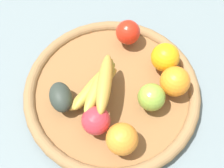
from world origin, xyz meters
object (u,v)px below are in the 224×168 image
object	(u,v)px
apple_1	(96,121)
apple_0	(151,97)
orange_1	(175,81)
avocado	(61,97)
orange_0	(165,57)
apple_2	(128,32)
banana_bunch	(98,86)
orange_2	(122,139)

from	to	relation	value
apple_1	apple_0	xyz separation A→B (m)	(0.14, 0.03, 0.00)
orange_1	avocado	world-z (taller)	orange_1
apple_0	orange_0	bearing A→B (deg)	55.16
orange_0	apple_1	bearing A→B (deg)	-149.46
apple_1	apple_0	size ratio (longest dim) A/B	1.00
apple_0	avocado	xyz separation A→B (m)	(-0.20, 0.06, -0.01)
apple_2	orange_1	distance (m)	0.19
apple_2	avocado	distance (m)	0.25
avocado	apple_1	bearing A→B (deg)	-50.53
apple_1	avocado	world-z (taller)	apple_1
apple_1	orange_0	bearing A→B (deg)	30.54
apple_1	avocado	size ratio (longest dim) A/B	0.84
orange_1	avocado	distance (m)	0.27
banana_bunch	orange_1	distance (m)	0.18
apple_1	orange_0	size ratio (longest dim) A/B	0.91
apple_0	avocado	distance (m)	0.21
orange_1	avocado	xyz separation A→B (m)	(-0.27, 0.03, -0.01)
orange_1	apple_0	bearing A→B (deg)	-159.64
apple_2	orange_1	world-z (taller)	orange_1
apple_1	orange_1	size ratio (longest dim) A/B	0.90
apple_0	apple_2	bearing A→B (deg)	90.25
banana_bunch	avocado	size ratio (longest dim) A/B	2.04
orange_1	orange_2	xyz separation A→B (m)	(-0.16, -0.11, -0.00)
apple_1	apple_2	bearing A→B (deg)	58.33
orange_1	orange_0	xyz separation A→B (m)	(0.00, 0.07, -0.00)
banana_bunch	orange_1	bearing A→B (deg)	-10.28
apple_2	orange_1	size ratio (longest dim) A/B	0.89
apple_2	avocado	size ratio (longest dim) A/B	0.83
apple_0	orange_1	distance (m)	0.07
avocado	orange_2	distance (m)	0.18
orange_1	orange_0	size ratio (longest dim) A/B	1.01
apple_2	banana_bunch	bearing A→B (deg)	-128.98
apple_1	apple_0	bearing A→B (deg)	10.30
avocado	orange_0	distance (m)	0.27
avocado	orange_0	xyz separation A→B (m)	(0.27, 0.04, 0.01)
apple_0	avocado	world-z (taller)	apple_0
orange_1	avocado	bearing A→B (deg)	173.45
apple_0	orange_1	world-z (taller)	orange_1
banana_bunch	apple_1	size ratio (longest dim) A/B	2.42
apple_2	apple_1	bearing A→B (deg)	-121.67
orange_1	orange_2	bearing A→B (deg)	-146.37
apple_1	orange_2	world-z (taller)	orange_2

